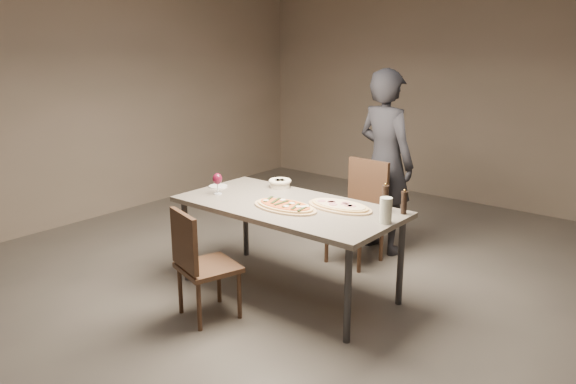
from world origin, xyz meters
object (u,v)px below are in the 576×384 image
Objects in this scene: dining_table at (288,211)px; zucchini_pizza at (285,206)px; carafe at (386,210)px; diner at (385,162)px; chair_far at (361,205)px; chair_near at (198,259)px; pepper_mill_left at (385,197)px; ham_pizza at (340,206)px; bread_basket at (280,182)px.

dining_table is 0.13m from zucchini_pizza.
carafe is 0.11× the size of diner.
diner is (0.03, 0.37, 0.35)m from chair_far.
pepper_mill_left is at bearing 67.83° from chair_near.
pepper_mill_left is 0.94m from chair_far.
diner reaches higher than pepper_mill_left.
ham_pizza is 2.54× the size of pepper_mill_left.
ham_pizza is at bearing 23.75° from zucchini_pizza.
bread_basket is at bearing 76.63° from diner.
pepper_mill_left is 0.30m from carafe.
dining_table is at bearing 98.86° from diner.
bread_basket is at bearing 117.12° from zucchini_pizza.
bread_basket is (-0.76, 0.19, 0.03)m from ham_pizza.
diner reaches higher than bread_basket.
carafe is at bearing 55.86° from chair_near.
dining_table is 3.18× the size of zucchini_pizza.
diner is (0.32, 2.11, 0.41)m from chair_near.
diner is (-0.27, 1.17, 0.11)m from ham_pizza.
chair_near reaches higher than zucchini_pizza.
zucchini_pizza is 3.05× the size of carafe.
ham_pizza is at bearing 24.75° from dining_table.
carafe is (0.83, 0.08, 0.15)m from dining_table.
chair_near is 0.48× the size of diner.
carafe reaches higher than dining_table.
zucchini_pizza is at bearing 85.18° from chair_near.
bread_basket is 0.24× the size of chair_near.
carafe is at bearing -59.28° from pepper_mill_left.
chair_far is 0.51m from diner.
carafe is 0.20× the size of chair_far.
bread_basket reaches higher than dining_table.
chair_far is (0.02, 1.07, -0.24)m from zucchini_pizza.
pepper_mill_left is (1.06, -0.03, 0.06)m from bread_basket.
dining_table is 0.42m from ham_pizza.
pepper_mill_left reaches higher than chair_far.
bread_basket is at bearing 54.88° from chair_far.
zucchini_pizza is at bearing -167.14° from carafe.
chair_near reaches higher than ham_pizza.
ham_pizza is (0.32, 0.27, -0.00)m from zucchini_pizza.
chair_far is (-0.75, 0.90, -0.32)m from carafe.
chair_far is at bearing 85.59° from dining_table.
chair_near is (-1.04, -0.85, -0.37)m from carafe.
diner reaches higher than chair_far.
chair_near is at bearing -127.87° from zucchini_pizza.
ham_pizza is 0.66× the size of chair_near.
dining_table is at bearing 91.29° from chair_near.
dining_table is 0.99m from chair_far.
chair_near is at bearing 94.84° from diner.
pepper_mill_left is at bearing 18.30° from zucchini_pizza.
chair_near reaches higher than dining_table.
pepper_mill_left is 0.12× the size of diner.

